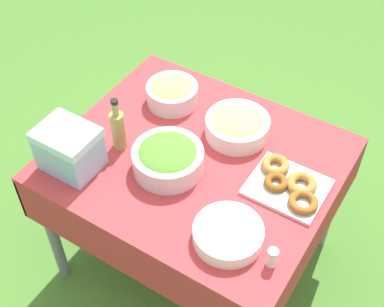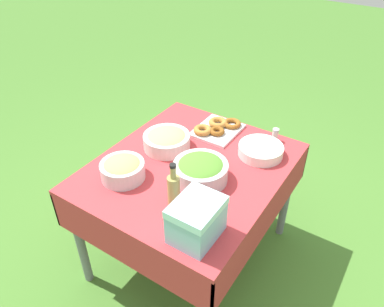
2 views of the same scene
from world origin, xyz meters
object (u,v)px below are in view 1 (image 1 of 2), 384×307
Objects in this scene: salad_bowl at (168,158)px; bread_bowl at (172,92)px; donut_platter at (289,185)px; plate_stack at (228,234)px; cooler_box at (69,149)px; olive_oil_bottle at (118,129)px; pasta_bowl at (237,125)px.

bread_bowl is (0.21, -0.34, -0.00)m from salad_bowl.
donut_platter is at bearing 164.35° from bread_bowl.
cooler_box is at bearing 1.53° from plate_stack.
olive_oil_bottle reaches higher than cooler_box.
plate_stack is (-0.37, 0.17, -0.03)m from salad_bowl.
donut_platter is 1.42× the size of cooler_box.
salad_bowl is 0.34m from pasta_bowl.
salad_bowl is 1.13× the size of olive_oil_bottle.
olive_oil_bottle reaches higher than salad_bowl.
salad_bowl is 1.12× the size of plate_stack.
olive_oil_bottle is 1.09× the size of bread_bowl.
plate_stack is (-0.23, 0.48, -0.02)m from pasta_bowl.
pasta_bowl is (-0.14, -0.31, -0.01)m from salad_bowl.
plate_stack is at bearing 138.24° from bread_bowl.
salad_bowl reaches higher than bread_bowl.
pasta_bowl is at bearing -26.57° from donut_platter.
olive_oil_bottle is at bearing 13.24° from donut_platter.
plate_stack is at bearing 115.34° from pasta_bowl.
plate_stack is at bearing 164.54° from olive_oil_bottle.
plate_stack is 1.10× the size of bread_bowl.
pasta_bowl is 0.35m from bread_bowl.
cooler_box is at bearing 46.90° from pasta_bowl.
pasta_bowl is 0.54m from plate_stack.
olive_oil_bottle reaches higher than donut_platter.
cooler_box is (0.70, 0.02, 0.06)m from plate_stack.
plate_stack is at bearing 155.18° from salad_bowl.
bread_bowl is at bearing -41.76° from plate_stack.
olive_oil_bottle is 1.10× the size of cooler_box.
cooler_box reaches higher than bread_bowl.
plate_stack is at bearing -178.47° from cooler_box.
pasta_bowl is 1.19× the size of cooler_box.
olive_oil_bottle is at bearing -15.46° from plate_stack.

